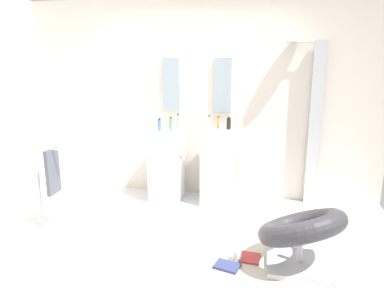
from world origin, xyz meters
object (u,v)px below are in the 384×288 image
object	(u,v)px
towel_rack	(50,173)
soap_bottle_amber	(218,123)
pedestal_sink_right	(218,164)
soap_bottle_grey	(178,122)
magazine_red	(247,257)
soap_bottle_white	(209,123)
shower_column	(314,121)
lounge_chair	(301,232)
soap_bottle_black	(229,124)
magazine_navy	(227,266)
soap_bottle_green	(171,124)
pedestal_sink_left	(166,161)
coffee_mug	(237,255)
soap_bottle_blue	(160,125)

from	to	relation	value
towel_rack	soap_bottle_amber	size ratio (longest dim) A/B	5.91
pedestal_sink_right	soap_bottle_amber	distance (m)	0.53
pedestal_sink_right	soap_bottle_grey	distance (m)	0.74
magazine_red	soap_bottle_white	size ratio (longest dim) A/B	1.29
shower_column	soap_bottle_grey	xyz separation A→B (m)	(-1.68, -0.20, -0.03)
lounge_chair	soap_bottle_black	bearing A→B (deg)	118.22
pedestal_sink_right	soap_bottle_grey	size ratio (longest dim) A/B	5.30
magazine_navy	soap_bottle_green	xyz separation A→B (m)	(-0.87, 1.39, 1.01)
magazine_red	soap_bottle_amber	bearing A→B (deg)	114.00
shower_column	pedestal_sink_left	bearing A→B (deg)	-172.56
magazine_red	magazine_navy	bearing A→B (deg)	-126.83
soap_bottle_amber	magazine_navy	bearing A→B (deg)	-79.60
coffee_mug	soap_bottle_black	xyz separation A→B (m)	(-0.25, 1.49, 0.97)
soap_bottle_green	soap_bottle_black	size ratio (longest dim) A/B	1.08
soap_bottle_blue	soap_bottle_grey	bearing A→B (deg)	40.99
lounge_chair	pedestal_sink_left	bearing A→B (deg)	139.66
soap_bottle_green	soap_bottle_black	world-z (taller)	soap_bottle_green
towel_rack	soap_bottle_blue	world-z (taller)	soap_bottle_blue
magazine_navy	soap_bottle_green	bearing A→B (deg)	137.17
shower_column	magazine_red	xyz separation A→B (m)	(-0.71, -1.55, -1.06)
soap_bottle_grey	soap_bottle_white	bearing A→B (deg)	6.81
lounge_chair	towel_rack	size ratio (longest dim) A/B	1.16
magazine_navy	soap_bottle_white	world-z (taller)	soap_bottle_white
pedestal_sink_right	coffee_mug	xyz separation A→B (m)	(0.36, -1.36, -0.46)
soap_bottle_blue	soap_bottle_amber	bearing A→B (deg)	23.58
towel_rack	magazine_red	xyz separation A→B (m)	(2.14, -0.25, -0.61)
magazine_navy	soap_bottle_grey	size ratio (longest dim) A/B	1.09
pedestal_sink_right	soap_bottle_blue	xyz separation A→B (m)	(-0.73, -0.13, 0.50)
soap_bottle_amber	soap_bottle_grey	bearing A→B (deg)	-165.16
pedestal_sink_left	soap_bottle_black	xyz separation A→B (m)	(0.79, 0.14, 0.50)
lounge_chair	magazine_navy	xyz separation A→B (m)	(-0.63, -0.14, -0.33)
shower_column	soap_bottle_blue	xyz separation A→B (m)	(-1.88, -0.37, -0.05)
towel_rack	soap_bottle_black	distance (m)	2.19
soap_bottle_white	soap_bottle_black	xyz separation A→B (m)	(0.24, 0.05, -0.01)
pedestal_sink_left	towel_rack	world-z (taller)	pedestal_sink_left
shower_column	lounge_chair	xyz separation A→B (m)	(-0.25, -1.59, -0.73)
lounge_chair	soap_bottle_grey	bearing A→B (deg)	135.90
magazine_navy	soap_bottle_blue	distance (m)	1.96
magazine_red	soap_bottle_green	world-z (taller)	soap_bottle_green
pedestal_sink_right	shower_column	world-z (taller)	shower_column
magazine_navy	soap_bottle_amber	xyz separation A→B (m)	(-0.31, 1.66, 1.00)
soap_bottle_black	pedestal_sink_right	bearing A→B (deg)	-129.21
soap_bottle_white	soap_bottle_amber	bearing A→B (deg)	38.76
soap_bottle_green	soap_bottle_grey	distance (m)	0.16
lounge_chair	soap_bottle_green	bearing A→B (deg)	140.19
coffee_mug	soap_bottle_blue	world-z (taller)	soap_bottle_blue
soap_bottle_amber	soap_bottle_grey	size ratio (longest dim) A/B	0.81
magazine_red	soap_bottle_black	size ratio (longest dim) A/B	1.42
towel_rack	magazine_navy	distance (m)	2.10
magazine_navy	lounge_chair	bearing A→B (deg)	27.45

